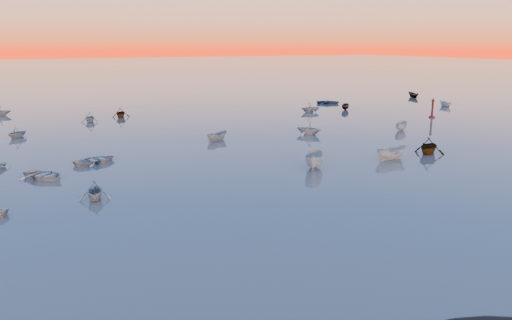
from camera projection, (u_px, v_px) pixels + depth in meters
ground at (129, 98)px, 112.43m from camera, size 600.00×600.00×0.00m
moored_fleet at (198, 131)px, 71.20m from camera, size 124.00×58.00×1.20m
boat_near_left at (44, 179)px, 46.30m from camera, size 4.69×4.11×1.11m
boat_near_center at (391, 159)px, 53.89m from camera, size 1.99×4.15×1.40m
boat_near_right at (309, 135)px, 68.36m from camera, size 4.16×3.53×1.34m
channel_marker at (432, 110)px, 83.42m from camera, size 0.96×0.96×3.40m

